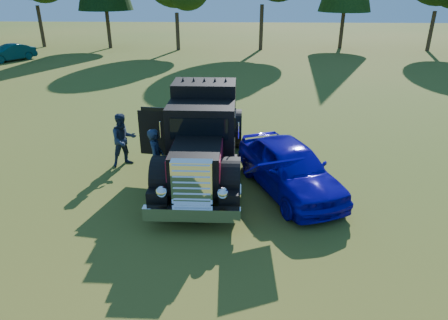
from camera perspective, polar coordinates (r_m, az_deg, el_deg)
ground at (r=11.95m, az=-8.34°, el=-6.13°), size 120.00×120.00×0.00m
diamond_t_truck at (r=12.95m, az=-3.05°, el=2.82°), size 3.37×7.16×3.00m
hotrod_coupe at (r=12.36m, az=9.30°, el=-0.99°), size 3.47×5.00×1.89m
spectator_near at (r=12.60m, az=-9.65°, el=0.28°), size 0.52×0.73×1.91m
spectator_far at (r=14.36m, az=-14.15°, el=2.82°), size 1.16×1.11×1.89m
distant_teal_car at (r=38.65m, az=-28.27°, el=13.35°), size 3.41×4.13×1.33m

